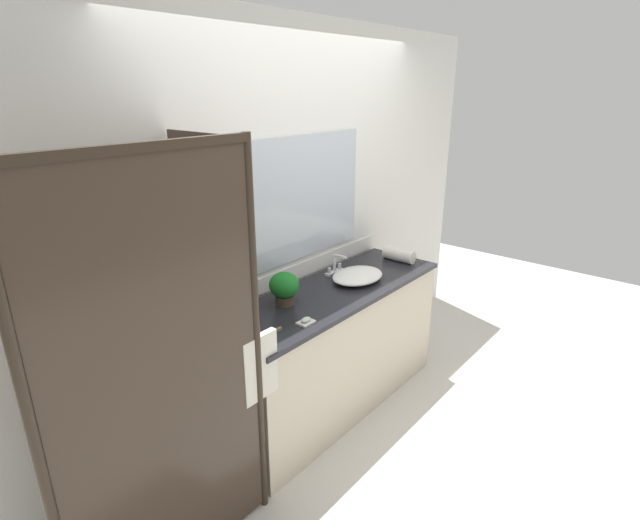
# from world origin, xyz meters

# --- Properties ---
(ground_plane) EXTENTS (8.00, 8.00, 0.00)m
(ground_plane) POSITION_xyz_m (0.00, 0.00, 0.00)
(ground_plane) COLOR silver
(wall_back_with_mirror) EXTENTS (4.40, 0.06, 2.60)m
(wall_back_with_mirror) POSITION_xyz_m (0.00, 0.34, 1.30)
(wall_back_with_mirror) COLOR silver
(wall_back_with_mirror) RESTS_ON ground_plane
(vanity_cabinet) EXTENTS (1.80, 0.58, 0.90)m
(vanity_cabinet) POSITION_xyz_m (0.00, 0.01, 0.45)
(vanity_cabinet) COLOR beige
(vanity_cabinet) RESTS_ON ground_plane
(shower_enclosure) EXTENTS (1.20, 0.59, 2.00)m
(shower_enclosure) POSITION_xyz_m (-1.27, -0.19, 1.02)
(shower_enclosure) COLOR #2D2319
(shower_enclosure) RESTS_ON ground_plane
(sink_basin) EXTENTS (0.41, 0.31, 0.07)m
(sink_basin) POSITION_xyz_m (0.23, -0.02, 0.93)
(sink_basin) COLOR white
(sink_basin) RESTS_ON vanity_cabinet
(faucet) EXTENTS (0.17, 0.12, 0.15)m
(faucet) POSITION_xyz_m (0.23, 0.18, 0.95)
(faucet) COLOR silver
(faucet) RESTS_ON vanity_cabinet
(potted_plant) EXTENTS (0.19, 0.19, 0.21)m
(potted_plant) POSITION_xyz_m (-0.38, 0.09, 1.02)
(potted_plant) COLOR #473828
(potted_plant) RESTS_ON vanity_cabinet
(soap_dish) EXTENTS (0.10, 0.07, 0.04)m
(soap_dish) POSITION_xyz_m (-0.49, -0.18, 0.91)
(soap_dish) COLOR silver
(soap_dish) RESTS_ON vanity_cabinet
(amenity_bottle_shampoo) EXTENTS (0.03, 0.03, 0.09)m
(amenity_bottle_shampoo) POSITION_xyz_m (-0.76, 0.14, 0.94)
(amenity_bottle_shampoo) COLOR #4C7056
(amenity_bottle_shampoo) RESTS_ON vanity_cabinet
(amenity_bottle_body_wash) EXTENTS (0.03, 0.03, 0.09)m
(amenity_bottle_body_wash) POSITION_xyz_m (-0.79, -0.01, 0.94)
(amenity_bottle_body_wash) COLOR white
(amenity_bottle_body_wash) RESTS_ON vanity_cabinet
(rolled_towel_near_edge) EXTENTS (0.10, 0.25, 0.10)m
(rolled_towel_near_edge) POSITION_xyz_m (0.76, -0.03, 0.95)
(rolled_towel_near_edge) COLOR silver
(rolled_towel_near_edge) RESTS_ON vanity_cabinet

